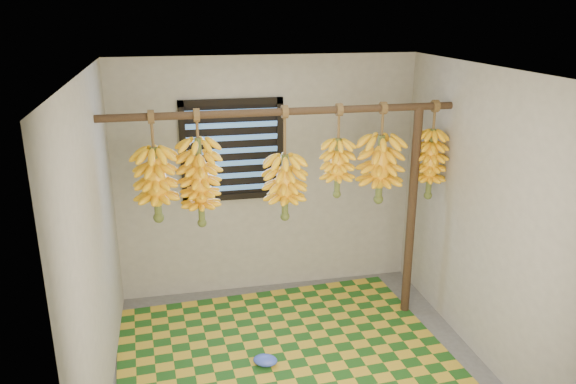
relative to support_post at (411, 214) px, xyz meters
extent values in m
cube|color=#545454|center=(-1.20, -0.70, -1.00)|extent=(3.00, 3.00, 0.01)
cube|color=silver|center=(-1.20, -0.70, 1.40)|extent=(3.00, 3.00, 0.01)
cube|color=gray|center=(-1.20, 0.80, 0.20)|extent=(3.00, 0.01, 2.40)
cube|color=gray|center=(-2.71, -0.70, 0.20)|extent=(0.01, 3.00, 2.40)
cube|color=gray|center=(0.30, -0.70, 0.20)|extent=(0.01, 3.00, 2.40)
cube|color=black|center=(-1.55, 0.78, 0.50)|extent=(1.00, 0.04, 1.00)
cylinder|color=#432D1B|center=(-1.20, 0.00, 1.00)|extent=(3.00, 0.06, 0.06)
cylinder|color=#432D1B|center=(0.00, 0.00, 0.00)|extent=(0.08, 0.08, 2.00)
cube|color=#1B4E17|center=(-1.31, -0.46, -0.99)|extent=(2.87, 2.35, 0.01)
ellipsoid|color=blue|center=(-1.49, -0.60, -0.95)|extent=(0.25, 0.22, 0.08)
cylinder|color=brown|center=(-2.27, 0.00, 0.88)|extent=(0.02, 0.02, 0.31)
cylinder|color=#4C5923|center=(-2.27, 0.00, 0.46)|extent=(0.06, 0.06, 0.58)
cylinder|color=brown|center=(-1.92, 0.00, 0.91)|extent=(0.02, 0.02, 0.25)
cylinder|color=#4C5923|center=(-1.92, 0.00, 0.45)|extent=(0.05, 0.05, 0.72)
cylinder|color=brown|center=(-1.20, 0.00, 0.82)|extent=(0.02, 0.02, 0.42)
cylinder|color=#4C5923|center=(-1.20, 0.00, 0.37)|extent=(0.06, 0.06, 0.54)
cylinder|color=brown|center=(-0.73, 0.00, 0.88)|extent=(0.02, 0.02, 0.31)
cylinder|color=#4C5923|center=(-0.73, 0.00, 0.51)|extent=(0.05, 0.05, 0.48)
cylinder|color=brown|center=(-0.33, 0.00, 0.88)|extent=(0.02, 0.02, 0.30)
cylinder|color=#4C5923|center=(-0.33, 0.00, 0.48)|extent=(0.06, 0.06, 0.57)
cylinder|color=brown|center=(0.15, 0.00, 0.90)|extent=(0.02, 0.02, 0.27)
cylinder|color=#4C5923|center=(0.15, 0.00, 0.49)|extent=(0.05, 0.05, 0.60)
camera|label=1|loc=(-2.14, -4.50, 1.81)|focal=35.00mm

